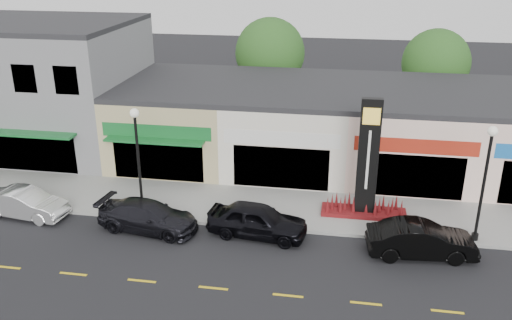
% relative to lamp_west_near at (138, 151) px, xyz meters
% --- Properties ---
extents(ground, '(120.00, 120.00, 0.00)m').
position_rel_lamp_west_near_xyz_m(ground, '(8.00, -2.50, -3.48)').
color(ground, black).
rests_on(ground, ground).
extents(sidewalk, '(52.00, 4.30, 0.15)m').
position_rel_lamp_west_near_xyz_m(sidewalk, '(8.00, 1.85, -3.40)').
color(sidewalk, gray).
rests_on(sidewalk, ground).
extents(curb, '(52.00, 0.20, 0.15)m').
position_rel_lamp_west_near_xyz_m(curb, '(8.00, -0.40, -3.40)').
color(curb, gray).
rests_on(curb, ground).
extents(building_grey_2story, '(12.00, 10.95, 8.30)m').
position_rel_lamp_west_near_xyz_m(building_grey_2story, '(-10.00, 8.98, 0.67)').
color(building_grey_2story, slate).
rests_on(building_grey_2story, ground).
extents(shop_beige, '(7.00, 10.85, 4.80)m').
position_rel_lamp_west_near_xyz_m(shop_beige, '(-0.50, 8.96, -1.08)').
color(shop_beige, tan).
rests_on(shop_beige, ground).
extents(shop_cream, '(7.00, 10.01, 4.80)m').
position_rel_lamp_west_near_xyz_m(shop_cream, '(6.50, 8.97, -1.08)').
color(shop_cream, silver).
rests_on(shop_cream, ground).
extents(shop_pink_w, '(7.00, 10.01, 4.80)m').
position_rel_lamp_west_near_xyz_m(shop_pink_w, '(13.50, 8.97, -1.08)').
color(shop_pink_w, beige).
rests_on(shop_pink_w, ground).
extents(tree_rear_west, '(5.20, 5.20, 7.83)m').
position_rel_lamp_west_near_xyz_m(tree_rear_west, '(4.00, 17.00, 1.74)').
color(tree_rear_west, '#382619').
rests_on(tree_rear_west, ground).
extents(tree_rear_mid, '(4.80, 4.80, 7.29)m').
position_rel_lamp_west_near_xyz_m(tree_rear_mid, '(16.00, 17.00, 1.41)').
color(tree_rear_mid, '#382619').
rests_on(tree_rear_mid, ground).
extents(lamp_west_near, '(0.44, 0.44, 5.47)m').
position_rel_lamp_west_near_xyz_m(lamp_west_near, '(0.00, 0.00, 0.00)').
color(lamp_west_near, black).
rests_on(lamp_west_near, sidewalk).
extents(lamp_east_near, '(0.44, 0.44, 5.47)m').
position_rel_lamp_west_near_xyz_m(lamp_east_near, '(16.00, 0.00, 0.00)').
color(lamp_east_near, black).
rests_on(lamp_east_near, sidewalk).
extents(pylon_sign, '(4.20, 1.30, 6.00)m').
position_rel_lamp_west_near_xyz_m(pylon_sign, '(11.00, 1.70, -1.20)').
color(pylon_sign, '#601010').
rests_on(pylon_sign, sidewalk).
extents(car_white_van, '(2.03, 4.49, 1.43)m').
position_rel_lamp_west_near_xyz_m(car_white_van, '(-5.74, -1.04, -2.76)').
color(car_white_van, silver).
rests_on(car_white_van, ground).
extents(car_dark_sedan, '(2.64, 5.11, 1.42)m').
position_rel_lamp_west_near_xyz_m(car_dark_sedan, '(0.80, -1.35, -2.77)').
color(car_dark_sedan, black).
rests_on(car_dark_sedan, ground).
extents(car_black_sedan, '(2.42, 4.87, 1.60)m').
position_rel_lamp_west_near_xyz_m(car_black_sedan, '(6.04, -1.03, -2.68)').
color(car_black_sedan, black).
rests_on(car_black_sedan, ground).
extents(car_black_conv, '(2.09, 4.83, 1.55)m').
position_rel_lamp_west_near_xyz_m(car_black_conv, '(13.40, -1.59, -2.70)').
color(car_black_conv, black).
rests_on(car_black_conv, ground).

